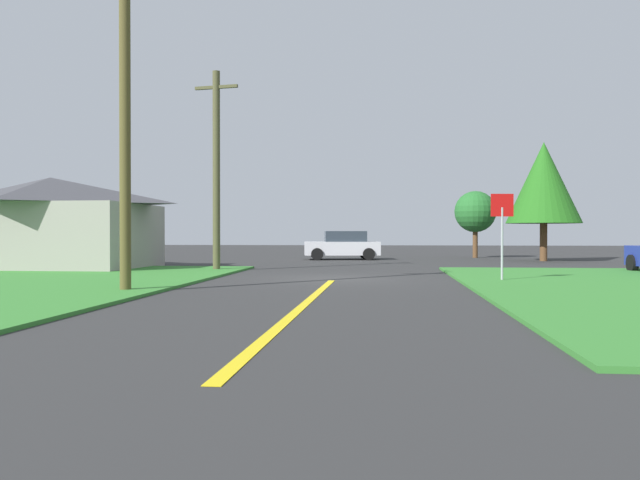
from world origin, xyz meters
TOP-DOWN VIEW (x-y plane):
  - ground_plane at (0.00, 0.00)m, footprint 120.00×120.00m
  - lane_stripe_center at (0.00, -8.00)m, footprint 0.20×14.00m
  - stop_sign at (5.21, -1.12)m, footprint 0.69×0.12m
  - car_approaching_junction at (-0.74, 15.42)m, footprint 4.46×2.61m
  - utility_pole_near at (-4.84, -5.49)m, footprint 1.80×0.28m
  - utility_pole_mid at (-4.98, 3.81)m, footprint 1.80×0.41m
  - oak_tree_left at (10.16, 14.55)m, footprint 3.98×3.98m
  - pine_tree_center at (7.15, 18.94)m, footprint 2.52×2.52m
  - barn at (-12.31, 4.57)m, footprint 7.92×5.79m

SIDE VIEW (x-z plane):
  - ground_plane at x=0.00m, z-range 0.00..0.00m
  - lane_stripe_center at x=0.00m, z-range 0.00..0.01m
  - car_approaching_junction at x=-0.74m, z-range 0.00..1.62m
  - stop_sign at x=5.21m, z-range 0.52..3.21m
  - barn at x=-12.31m, z-range 0.00..3.84m
  - pine_tree_center at x=7.15m, z-range 0.76..4.84m
  - utility_pole_mid at x=-4.98m, z-range 0.12..8.03m
  - oak_tree_left at x=10.16m, z-range 1.00..7.41m
  - utility_pole_near at x=-4.84m, z-range 0.14..9.06m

